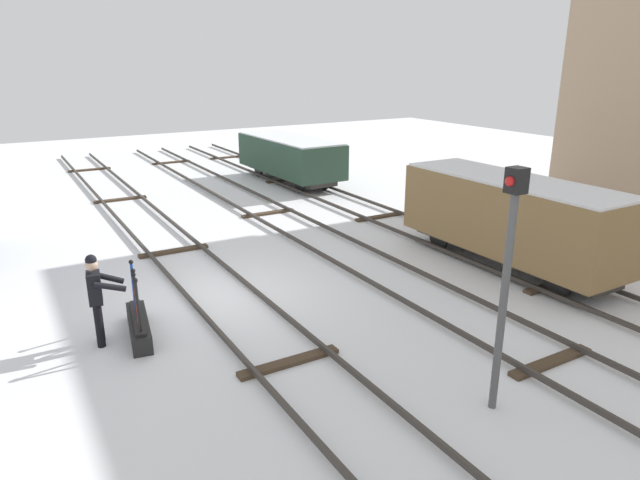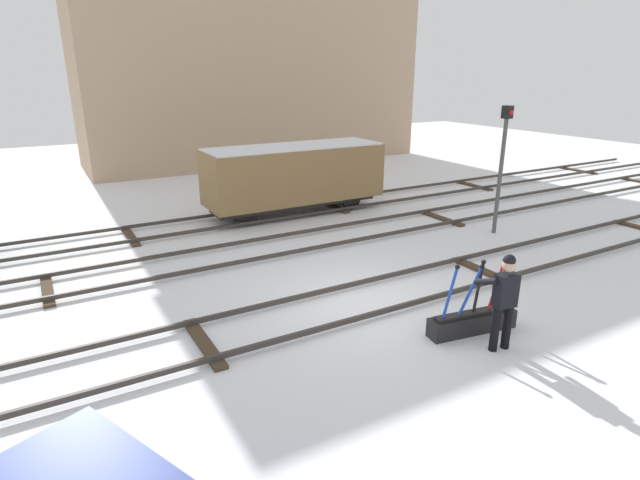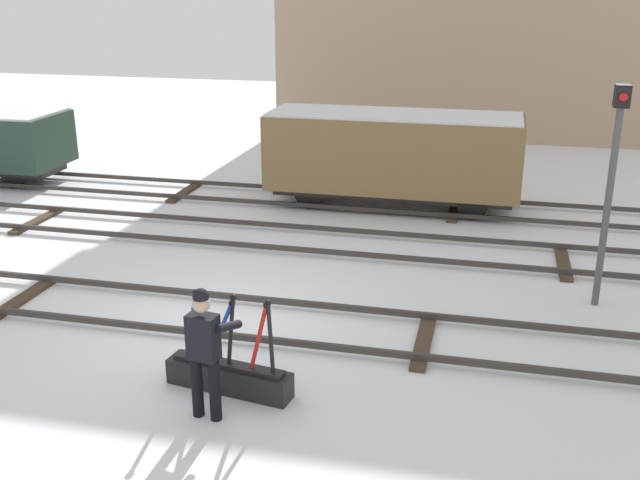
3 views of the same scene
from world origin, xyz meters
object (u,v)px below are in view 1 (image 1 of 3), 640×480
rail_worker (97,294)px  freight_car_near_switch (290,156)px  switch_lever_frame (139,324)px  freight_car_far_end (510,217)px  signal_post (507,268)px

rail_worker → freight_car_near_switch: 14.92m
switch_lever_frame → rail_worker: 1.02m
freight_car_near_switch → freight_car_far_end: bearing=-1.3°
signal_post → freight_car_near_switch: signal_post is taller
switch_lever_frame → rail_worker: (-0.05, -0.67, 0.76)m
signal_post → freight_car_far_end: 6.66m
switch_lever_frame → freight_car_near_switch: size_ratio=0.31×
switch_lever_frame → freight_car_far_end: bearing=93.1°
rail_worker → freight_car_near_switch: (-11.21, 9.85, 0.15)m
switch_lever_frame → freight_car_near_switch: freight_car_near_switch is taller
freight_car_near_switch → rail_worker: bearing=-42.6°
switch_lever_frame → freight_car_far_end: (0.91, 9.18, 1.10)m
freight_car_far_end → freight_car_near_switch: freight_car_far_end is taller
freight_car_far_end → freight_car_near_switch: (-12.17, 0.00, -0.19)m
switch_lever_frame → freight_car_far_end: 9.29m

